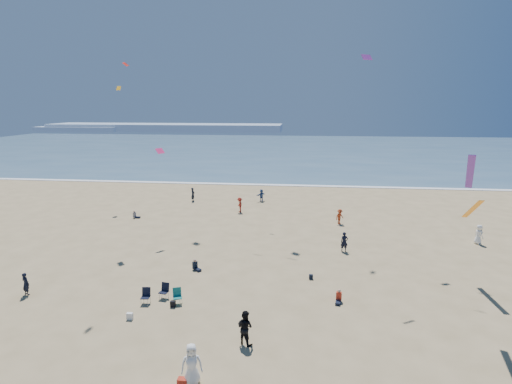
# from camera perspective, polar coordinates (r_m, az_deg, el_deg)

# --- Properties ---
(ground) EXTENTS (220.00, 220.00, 0.00)m
(ground) POSITION_cam_1_polar(r_m,az_deg,el_deg) (20.24, -9.10, -24.95)
(ground) COLOR tan
(ground) RESTS_ON ground
(ocean) EXTENTS (220.00, 100.00, 0.06)m
(ocean) POSITION_cam_1_polar(r_m,az_deg,el_deg) (111.20, 4.14, 6.07)
(ocean) COLOR #476B84
(ocean) RESTS_ON ground
(surf_line) EXTENTS (220.00, 1.20, 0.08)m
(surf_line) POSITION_cam_1_polar(r_m,az_deg,el_deg) (61.82, 2.09, 1.02)
(surf_line) COLOR white
(surf_line) RESTS_ON ground
(headland_far) EXTENTS (110.00, 20.00, 3.20)m
(headland_far) POSITION_cam_1_polar(r_m,az_deg,el_deg) (196.68, -12.80, 9.00)
(headland_far) COLOR #7A8EA8
(headland_far) RESTS_ON ground
(headland_near) EXTENTS (40.00, 14.00, 2.00)m
(headland_near) POSITION_cam_1_polar(r_m,az_deg,el_deg) (208.91, -23.78, 8.28)
(headland_near) COLOR #7A8EA8
(headland_near) RESTS_ON ground
(standing_flyers) EXTENTS (36.18, 39.49, 1.95)m
(standing_flyers) POSITION_cam_1_polar(r_m,az_deg,el_deg) (31.59, 3.38, -8.74)
(standing_flyers) COLOR silver
(standing_flyers) RESTS_ON ground
(seated_group) EXTENTS (22.31, 29.79, 0.84)m
(seated_group) POSITION_cam_1_polar(r_m,az_deg,el_deg) (26.45, -1.58, -14.11)
(seated_group) COLOR silver
(seated_group) RESTS_ON ground
(chair_cluster) EXTENTS (2.71, 1.47, 1.00)m
(chair_cluster) POSITION_cam_1_polar(r_m,az_deg,el_deg) (26.61, -13.26, -14.10)
(chair_cluster) COLOR black
(chair_cluster) RESTS_ON ground
(white_tote) EXTENTS (0.35, 0.20, 0.40)m
(white_tote) POSITION_cam_1_polar(r_m,az_deg,el_deg) (25.35, -17.58, -16.55)
(white_tote) COLOR white
(white_tote) RESTS_ON ground
(black_backpack) EXTENTS (0.30, 0.22, 0.38)m
(black_backpack) POSITION_cam_1_polar(r_m,az_deg,el_deg) (26.06, -11.78, -15.39)
(black_backpack) COLOR black
(black_backpack) RESTS_ON ground
(cooler) EXTENTS (0.45, 0.30, 0.30)m
(cooler) POSITION_cam_1_polar(r_m,az_deg,el_deg) (19.96, -10.43, -25.06)
(cooler) COLOR red
(cooler) RESTS_ON ground
(navy_bag) EXTENTS (0.28, 0.18, 0.34)m
(navy_bag) POSITION_cam_1_polar(r_m,az_deg,el_deg) (29.43, 7.86, -11.91)
(navy_bag) COLOR black
(navy_bag) RESTS_ON ground
(kites_aloft) EXTENTS (44.18, 37.14, 30.31)m
(kites_aloft) POSITION_cam_1_polar(r_m,az_deg,el_deg) (29.16, 16.33, 18.25)
(kites_aloft) COLOR #D1EA1E
(kites_aloft) RESTS_ON ground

